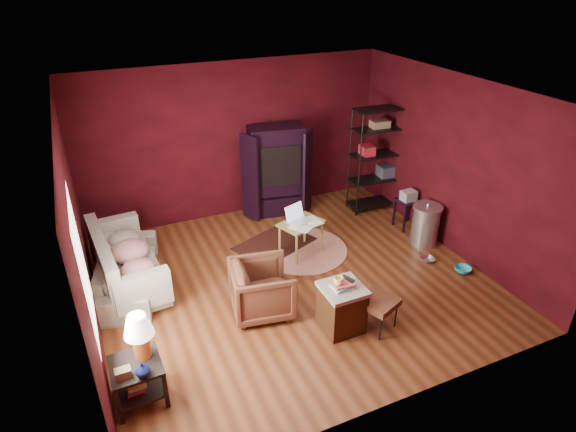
% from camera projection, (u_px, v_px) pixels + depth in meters
% --- Properties ---
extents(room, '(5.54, 5.04, 2.84)m').
position_uv_depth(room, '(292.00, 197.00, 6.54)').
color(room, brown).
rests_on(room, ground).
extents(sofa, '(0.97, 1.97, 0.74)m').
position_uv_depth(sofa, '(126.00, 265.00, 6.94)').
color(sofa, '#9D9488').
rests_on(sofa, ground).
extents(armchair, '(0.86, 0.90, 0.81)m').
position_uv_depth(armchair, '(262.00, 287.00, 6.41)').
color(armchair, black).
rests_on(armchair, ground).
extents(pet_bowl_steel, '(0.22, 0.07, 0.22)m').
position_uv_depth(pet_bowl_steel, '(428.00, 255.00, 7.64)').
color(pet_bowl_steel, silver).
rests_on(pet_bowl_steel, ground).
extents(pet_bowl_turquoise, '(0.27, 0.12, 0.26)m').
position_uv_depth(pet_bowl_turquoise, '(464.00, 265.00, 7.37)').
color(pet_bowl_turquoise, '#29B9C0').
rests_on(pet_bowl_turquoise, ground).
extents(vase, '(0.16, 0.17, 0.16)m').
position_uv_depth(vase, '(143.00, 370.00, 4.88)').
color(vase, '#0C123D').
rests_on(vase, side_table).
extents(mug, '(0.15, 0.14, 0.13)m').
position_uv_depth(mug, '(339.00, 280.00, 5.91)').
color(mug, '#FEF47C').
rests_on(mug, hamper).
extents(side_table, '(0.54, 0.54, 1.05)m').
position_uv_depth(side_table, '(138.00, 351.00, 5.05)').
color(side_table, black).
rests_on(side_table, ground).
extents(sofa_cushions, '(0.92, 1.96, 0.80)m').
position_uv_depth(sofa_cushions, '(124.00, 264.00, 6.92)').
color(sofa_cushions, '#9D9488').
rests_on(sofa_cushions, sofa).
extents(hamper, '(0.53, 0.53, 0.74)m').
position_uv_depth(hamper, '(342.00, 307.00, 6.15)').
color(hamper, '#472410').
rests_on(hamper, ground).
extents(footstool, '(0.57, 0.57, 0.45)m').
position_uv_depth(footstool, '(378.00, 303.00, 6.14)').
color(footstool, black).
rests_on(footstool, ground).
extents(rug_round, '(1.87, 1.87, 0.01)m').
position_uv_depth(rug_round, '(301.00, 249.00, 7.99)').
color(rug_round, beige).
rests_on(rug_round, ground).
extents(rug_oriental, '(1.48, 1.25, 0.01)m').
position_uv_depth(rug_oriental, '(275.00, 244.00, 8.13)').
color(rug_oriental, '#451912').
rests_on(rug_oriental, ground).
extents(laptop_desk, '(0.79, 0.69, 0.83)m').
position_uv_depth(laptop_desk, '(301.00, 226.00, 7.66)').
color(laptop_desk, tan).
rests_on(laptop_desk, ground).
extents(tv_armoire, '(1.30, 0.84, 1.68)m').
position_uv_depth(tv_armoire, '(277.00, 169.00, 8.80)').
color(tv_armoire, black).
rests_on(tv_armoire, ground).
extents(wire_shelving, '(0.98, 0.47, 1.96)m').
position_uv_depth(wire_shelving, '(378.00, 155.00, 8.87)').
color(wire_shelving, black).
rests_on(wire_shelving, ground).
extents(small_stand, '(0.36, 0.36, 0.71)m').
position_uv_depth(small_stand, '(408.00, 200.00, 8.44)').
color(small_stand, black).
rests_on(small_stand, ground).
extents(trash_can, '(0.53, 0.53, 0.76)m').
position_uv_depth(trash_can, '(425.00, 225.00, 8.01)').
color(trash_can, silver).
rests_on(trash_can, ground).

